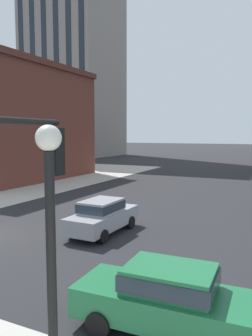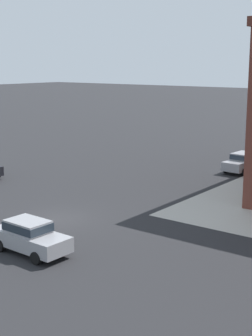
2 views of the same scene
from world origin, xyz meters
The scene contains 3 objects.
ground_plane centered at (0.00, 0.00, 0.00)m, with size 320.00×320.00×0.00m, color #262628.
car_main_northbound_near centered at (-19.60, 3.16, 0.92)m, with size 4.49×2.08×1.68m.
car_main_southbound_near centered at (4.85, 2.88, 0.92)m, with size 1.97×4.44×1.68m.
Camera 2 is at (20.93, 21.28, 9.39)m, focal length 53.78 mm.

